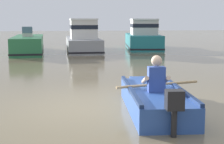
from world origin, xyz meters
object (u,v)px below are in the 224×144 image
object	(u,v)px
rowboat_with_person	(154,98)
moored_boat_green	(28,45)
moored_boat_grey	(83,39)
moored_boat_teal	(143,38)

from	to	relation	value
rowboat_with_person	moored_boat_green	size ratio (longest dim) A/B	0.58
moored_boat_grey	moored_boat_teal	bearing A→B (deg)	12.91
moored_boat_teal	moored_boat_grey	bearing A→B (deg)	-167.09
moored_boat_green	moored_boat_teal	bearing A→B (deg)	12.39
rowboat_with_person	moored_boat_grey	size ratio (longest dim) A/B	0.57
moored_boat_grey	moored_boat_green	bearing A→B (deg)	-168.26
rowboat_with_person	moored_boat_grey	bearing A→B (deg)	90.73
rowboat_with_person	moored_boat_teal	distance (m)	16.43
moored_boat_green	moored_boat_grey	distance (m)	3.41
moored_boat_green	moored_boat_teal	xyz separation A→B (m)	(7.52, 1.65, 0.29)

